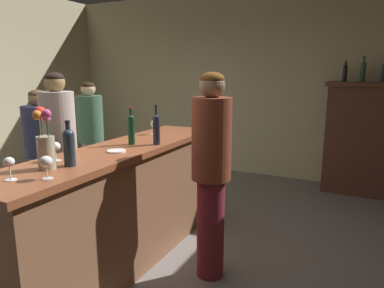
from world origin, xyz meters
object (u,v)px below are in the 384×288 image
Objects in this scene: wine_bottle_syrah at (156,128)px; wine_bottle_chardonnay at (69,145)px; wine_glass_mid at (154,125)px; flower_arrangement at (45,143)px; display_bottle_left at (345,72)px; patron_near_entrance at (61,157)px; display_bottle_midleft at (363,71)px; patron_tall at (42,151)px; cheese_plate at (116,151)px; display_cabinet at (367,137)px; wine_bottle_merlot at (131,128)px; wine_glass_rear at (46,162)px; bartender at (211,167)px; patron_by_cabinet at (91,136)px; bar_counter at (122,207)px; display_bottle_center at (384,72)px; wine_glass_spare at (9,164)px; wine_glass_front at (55,148)px.

wine_bottle_syrah reaches higher than wine_bottle_chardonnay.
wine_glass_mid is 0.36× the size of flower_arrangement.
display_bottle_left reaches higher than patron_near_entrance.
patron_tall is at bearing -139.90° from display_bottle_midleft.
wine_bottle_chardonnay reaches higher than cheese_plate.
display_bottle_midleft reaches higher than display_bottle_left.
wine_bottle_merlot is (-1.86, -2.86, 0.40)m from display_cabinet.
wine_bottle_merlot is 2.34× the size of wine_glass_rear.
patron_by_cabinet is at bearing -32.40° from bartender.
bar_counter is at bearing -82.22° from wine_glass_mid.
wine_glass_spare is at bearing -116.37° from display_bottle_center.
wine_glass_mid is 1.68m from wine_glass_spare.
wine_glass_front is 0.95× the size of wine_glass_mid.
wine_bottle_merlot is 0.96× the size of display_bottle_midleft.
wine_glass_mid is 1.04× the size of wine_glass_spare.
wine_bottle_chardonnay is 0.15m from flower_arrangement.
wine_glass_spare is at bearing 5.49° from patron_by_cabinet.
patron_tall is (-1.47, 0.51, -0.26)m from cheese_plate.
patron_tall is at bearing -137.81° from display_bottle_left.
display_cabinet is 5.35× the size of display_bottle_left.
patron_tall reaches higher than flower_arrangement.
wine_bottle_chardonnay is at bearing -85.88° from wine_bottle_merlot.
wine_bottle_merlot is 0.73m from wine_glass_front.
wine_bottle_syrah is at bearing -14.66° from bartender.
wine_glass_mid is at bearing -124.41° from display_bottle_left.
wine_glass_spare is at bearing -110.75° from display_bottle_left.
patron_near_entrance is at bearing -173.33° from bar_counter.
wine_bottle_chardonnay is 0.50m from cheese_plate.
display_cabinet reaches higher than wine_glass_rear.
bartender is at bearing -109.08° from display_bottle_midleft.
bartender is at bearing 5.42° from patron_near_entrance.
patron_near_entrance reaches higher than flower_arrangement.
patron_by_cabinet is at bearing 127.07° from wine_glass_rear.
wine_bottle_syrah is at bearing 87.69° from wine_glass_rear.
wine_glass_rear is at bearing -113.60° from display_cabinet.
display_bottle_midleft is at bearing 64.99° from flower_arrangement.
wine_glass_mid is (-0.09, 0.68, 0.63)m from bar_counter.
display_bottle_left reaches higher than bar_counter.
bartender reaches higher than patron_by_cabinet.
display_bottle_center is (1.92, 3.16, 0.62)m from cheese_plate.
patron_by_cabinet is at bearing -151.66° from display_bottle_center.
patron_by_cabinet is (-3.28, -1.83, 0.05)m from display_cabinet.
wine_bottle_chardonnay is 3.95m from display_bottle_left.
cheese_plate is (0.09, 0.60, -0.17)m from flower_arrangement.
wine_glass_spare is at bearing -100.63° from wine_bottle_chardonnay.
wine_bottle_merlot reaches higher than wine_bottle_chardonnay.
display_cabinet reaches higher than flower_arrangement.
display_bottle_left is (1.53, 3.76, 0.45)m from flower_arrangement.
wine_glass_rear is at bearing -45.22° from patron_tall.
patron_tall reaches higher than cheese_plate.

